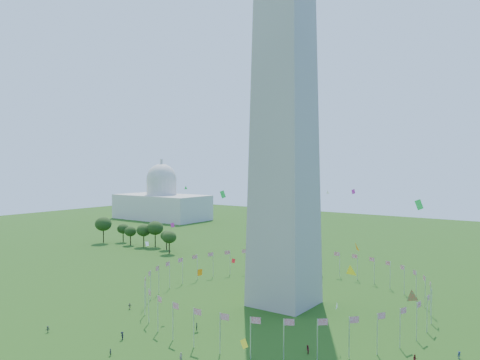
% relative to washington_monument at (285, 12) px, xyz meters
% --- Properties ---
extents(washington_monument, '(16.80, 16.80, 169.00)m').
position_rel_washington_monument_xyz_m(washington_monument, '(0.00, 0.00, 0.00)').
color(washington_monument, '#A6A194').
rests_on(washington_monument, ground).
extents(flag_ring, '(80.24, 80.24, 9.00)m').
position_rel_washington_monument_xyz_m(flag_ring, '(-0.00, 0.00, -80.00)').
color(flag_ring, silver).
rests_on(flag_ring, ground).
extents(capitol_building, '(70.00, 35.00, 46.00)m').
position_rel_washington_monument_xyz_m(capitol_building, '(-180.00, 130.00, -61.50)').
color(capitol_building, beige).
rests_on(capitol_building, ground).
extents(kites_aloft, '(104.74, 80.72, 31.34)m').
position_rel_washington_monument_xyz_m(kites_aloft, '(14.48, -26.34, -64.38)').
color(kites_aloft, yellow).
rests_on(kites_aloft, ground).
extents(tree_line_west, '(55.91, 16.09, 13.22)m').
position_rel_washington_monument_xyz_m(tree_line_west, '(-107.89, 40.64, -78.82)').
color(tree_line_west, '#294818').
rests_on(tree_line_west, ground).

